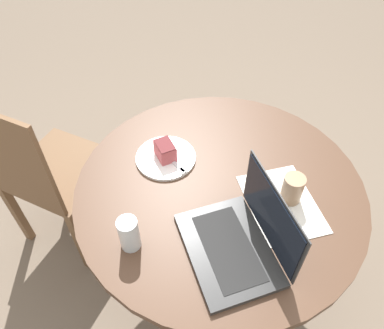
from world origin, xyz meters
The scene contains 10 objects.
ground_plane centered at (0.00, 0.00, 0.00)m, with size 12.00×12.00×0.00m, color #6B5B4C.
dining_table centered at (0.00, 0.00, 0.55)m, with size 1.02×1.02×0.73m.
chair centered at (0.55, 0.56, 0.48)m, with size 0.59×0.59×0.95m.
paper_document centered at (-0.16, -0.15, 0.73)m, with size 0.33×0.27×0.00m.
plate centered at (0.20, 0.12, 0.74)m, with size 0.22×0.22×0.01m.
cake_slice centered at (0.20, 0.12, 0.78)m, with size 0.08×0.06×0.06m.
fork centered at (0.16, 0.11, 0.75)m, with size 0.17×0.06×0.00m.
coffee_glass centered at (-0.15, -0.19, 0.79)m, with size 0.07×0.07×0.11m.
water_glass centered at (-0.09, 0.36, 0.79)m, with size 0.06×0.06×0.12m.
laptop centered at (-0.24, 0.06, 0.77)m, with size 0.36×0.28×0.24m.
Camera 1 is at (-0.71, 0.44, 1.75)m, focal length 35.00 mm.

